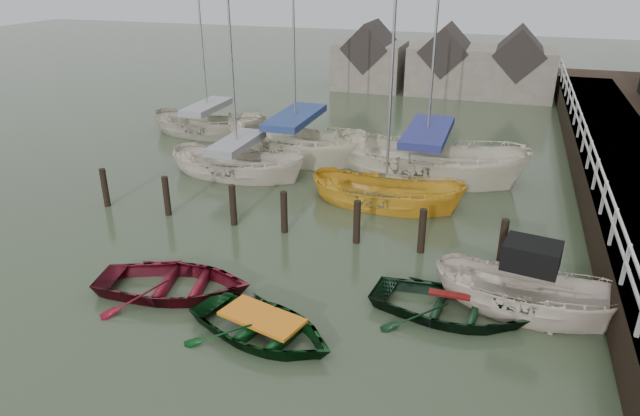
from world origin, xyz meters
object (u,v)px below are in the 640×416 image
(sailboat_e, at_px, (209,133))
(sailboat_a, at_px, (238,174))
(rowboat_red, at_px, (175,292))
(sailboat_b, at_px, (296,154))
(rowboat_green, at_px, (263,336))
(motorboat, at_px, (523,310))
(sailboat_c, at_px, (385,204))
(sailboat_d, at_px, (425,174))
(rowboat_dkgreen, at_px, (447,315))

(sailboat_e, bearing_deg, sailboat_a, -138.12)
(rowboat_red, relative_size, sailboat_a, 0.37)
(sailboat_a, relative_size, sailboat_b, 0.87)
(sailboat_a, bearing_deg, rowboat_green, -148.98)
(rowboat_green, height_order, sailboat_e, sailboat_e)
(motorboat, height_order, sailboat_c, sailboat_c)
(sailboat_a, xyz_separation_m, sailboat_b, (1.34, 3.11, -0.01))
(sailboat_a, relative_size, sailboat_d, 0.83)
(rowboat_dkgreen, xyz_separation_m, sailboat_d, (-2.06, 9.79, 0.06))
(rowboat_green, relative_size, sailboat_d, 0.28)
(motorboat, bearing_deg, sailboat_b, 54.03)
(sailboat_c, bearing_deg, sailboat_a, 84.84)
(sailboat_a, bearing_deg, sailboat_c, -97.45)
(sailboat_a, bearing_deg, rowboat_red, -162.65)
(sailboat_b, distance_m, sailboat_d, 5.94)
(rowboat_green, distance_m, sailboat_e, 17.27)
(motorboat, relative_size, sailboat_a, 0.43)
(motorboat, xyz_separation_m, sailboat_b, (-9.73, 9.87, -0.03))
(rowboat_red, relative_size, sailboat_e, 0.38)
(rowboat_red, xyz_separation_m, rowboat_green, (2.97, -1.03, 0.00))
(sailboat_e, bearing_deg, sailboat_c, -117.36)
(sailboat_b, relative_size, sailboat_e, 1.18)
(rowboat_green, bearing_deg, motorboat, -48.05)
(rowboat_green, xyz_separation_m, rowboat_dkgreen, (4.00, 2.22, 0.00))
(rowboat_dkgreen, bearing_deg, sailboat_c, 30.74)
(sailboat_e, bearing_deg, rowboat_red, -152.30)
(sailboat_c, bearing_deg, sailboat_e, 64.52)
(sailboat_c, relative_size, sailboat_e, 1.01)
(motorboat, height_order, sailboat_b, sailboat_b)
(sailboat_c, bearing_deg, sailboat_d, -9.77)
(rowboat_red, xyz_separation_m, sailboat_a, (-2.32, 8.65, 0.07))
(sailboat_b, height_order, sailboat_e, sailboat_b)
(sailboat_b, bearing_deg, sailboat_c, -108.52)
(sailboat_b, xyz_separation_m, sailboat_d, (5.89, -0.77, -0.00))
(sailboat_a, height_order, sailboat_c, sailboat_a)
(motorboat, relative_size, sailboat_c, 0.44)
(sailboat_d, height_order, sailboat_e, sailboat_d)
(rowboat_red, height_order, sailboat_d, sailboat_d)
(rowboat_dkgreen, height_order, sailboat_a, sailboat_a)
(rowboat_green, bearing_deg, sailboat_b, 32.32)
(sailboat_c, relative_size, sailboat_d, 0.82)
(motorboat, relative_size, sailboat_b, 0.37)
(rowboat_dkgreen, relative_size, sailboat_c, 0.35)
(sailboat_a, bearing_deg, sailboat_b, -20.96)
(rowboat_red, relative_size, sailboat_c, 0.37)
(rowboat_green, xyz_separation_m, sailboat_a, (-5.29, 9.67, 0.07))
(rowboat_red, height_order, sailboat_a, sailboat_a)
(rowboat_green, bearing_deg, sailboat_a, 43.83)
(sailboat_a, distance_m, sailboat_d, 7.60)
(rowboat_dkgreen, bearing_deg, sailboat_e, 52.94)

